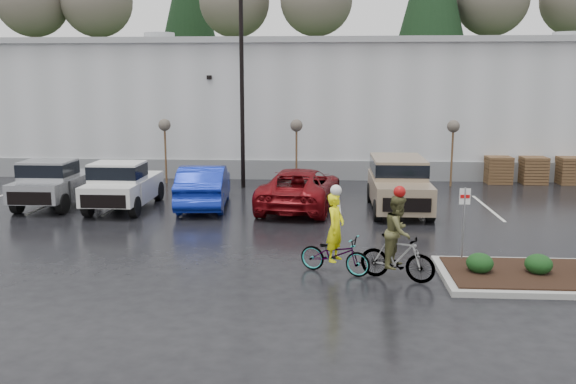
# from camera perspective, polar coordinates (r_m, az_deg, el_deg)

# --- Properties ---
(ground) EXTENTS (120.00, 120.00, 0.00)m
(ground) POSITION_cam_1_polar(r_m,az_deg,el_deg) (17.34, 3.59, -6.73)
(ground) COLOR black
(ground) RESTS_ON ground
(warehouse) EXTENTS (60.50, 15.50, 7.20)m
(warehouse) POSITION_cam_1_polar(r_m,az_deg,el_deg) (38.57, 3.73, 8.34)
(warehouse) COLOR #B7BABC
(warehouse) RESTS_ON ground
(wooded_ridge) EXTENTS (80.00, 25.00, 6.00)m
(wooded_ridge) POSITION_cam_1_polar(r_m,az_deg,el_deg) (61.59, 3.72, 8.58)
(wooded_ridge) COLOR #213F1A
(wooded_ridge) RESTS_ON ground
(lamppost) EXTENTS (0.50, 1.00, 9.22)m
(lamppost) POSITION_cam_1_polar(r_m,az_deg,el_deg) (28.83, -4.36, 11.62)
(lamppost) COLOR black
(lamppost) RESTS_ON ground
(sapling_west) EXTENTS (0.60, 0.60, 3.20)m
(sapling_west) POSITION_cam_1_polar(r_m,az_deg,el_deg) (30.71, -11.47, 5.86)
(sapling_west) COLOR #482D1D
(sapling_west) RESTS_ON ground
(sapling_mid) EXTENTS (0.60, 0.60, 3.20)m
(sapling_mid) POSITION_cam_1_polar(r_m,az_deg,el_deg) (29.69, 0.80, 5.91)
(sapling_mid) COLOR #482D1D
(sapling_mid) RESTS_ON ground
(sapling_east) EXTENTS (0.60, 0.60, 3.20)m
(sapling_east) POSITION_cam_1_polar(r_m,az_deg,el_deg) (30.26, 15.20, 5.63)
(sapling_east) COLOR #482D1D
(sapling_east) RESTS_ON ground
(pallet_stack_a) EXTENTS (1.20, 1.20, 1.35)m
(pallet_stack_a) POSITION_cam_1_polar(r_m,az_deg,el_deg) (32.04, 19.06, 1.98)
(pallet_stack_a) COLOR #482D1D
(pallet_stack_a) RESTS_ON ground
(pallet_stack_b) EXTENTS (1.20, 1.20, 1.35)m
(pallet_stack_b) POSITION_cam_1_polar(r_m,az_deg,el_deg) (32.53, 21.95, 1.91)
(pallet_stack_b) COLOR #482D1D
(pallet_stack_b) RESTS_ON ground
(pallet_stack_c) EXTENTS (1.20, 1.20, 1.35)m
(pallet_stack_c) POSITION_cam_1_polar(r_m,az_deg,el_deg) (33.14, 24.91, 1.84)
(pallet_stack_c) COLOR #482D1D
(pallet_stack_c) RESTS_ON ground
(shrub_a) EXTENTS (0.70, 0.70, 0.52)m
(shrub_a) POSITION_cam_1_polar(r_m,az_deg,el_deg) (16.75, 17.50, -6.36)
(shrub_a) COLOR black
(shrub_a) RESTS_ON curb_island
(shrub_b) EXTENTS (0.70, 0.70, 0.52)m
(shrub_b) POSITION_cam_1_polar(r_m,az_deg,el_deg) (17.17, 22.40, -6.26)
(shrub_b) COLOR black
(shrub_b) RESTS_ON curb_island
(fire_lane_sign) EXTENTS (0.30, 0.05, 2.20)m
(fire_lane_sign) POSITION_cam_1_polar(r_m,az_deg,el_deg) (17.59, 16.14, -2.14)
(fire_lane_sign) COLOR gray
(fire_lane_sign) RESTS_ON ground
(pickup_silver) EXTENTS (2.10, 5.20, 1.96)m
(pickup_silver) POSITION_cam_1_polar(r_m,az_deg,el_deg) (26.88, -20.65, 0.98)
(pickup_silver) COLOR #989A9F
(pickup_silver) RESTS_ON ground
(pickup_white) EXTENTS (2.10, 5.20, 1.96)m
(pickup_white) POSITION_cam_1_polar(r_m,az_deg,el_deg) (25.46, -14.93, 0.80)
(pickup_white) COLOR silver
(pickup_white) RESTS_ON ground
(car_blue) EXTENTS (2.31, 5.35, 1.71)m
(car_blue) POSITION_cam_1_polar(r_m,az_deg,el_deg) (24.97, -7.87, 0.59)
(car_blue) COLOR #0D1F94
(car_blue) RESTS_ON ground
(car_red) EXTENTS (3.46, 6.16, 1.63)m
(car_red) POSITION_cam_1_polar(r_m,az_deg,el_deg) (24.43, 1.14, 0.36)
(car_red) COLOR maroon
(car_red) RESTS_ON ground
(suv_tan) EXTENTS (2.20, 5.10, 2.06)m
(suv_tan) POSITION_cam_1_polar(r_m,az_deg,el_deg) (24.31, 10.34, 0.65)
(suv_tan) COLOR #8B775E
(suv_tan) RESTS_ON ground
(cyclist_hivis) EXTENTS (2.10, 1.42, 2.41)m
(cyclist_hivis) POSITION_cam_1_polar(r_m,az_deg,el_deg) (16.36, 4.43, -5.09)
(cyclist_hivis) COLOR #3F3F44
(cyclist_hivis) RESTS_ON ground
(cyclist_olive) EXTENTS (1.98, 1.27, 2.49)m
(cyclist_olive) POSITION_cam_1_polar(r_m,az_deg,el_deg) (15.98, 10.23, -5.04)
(cyclist_olive) COLOR #3F3F44
(cyclist_olive) RESTS_ON ground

